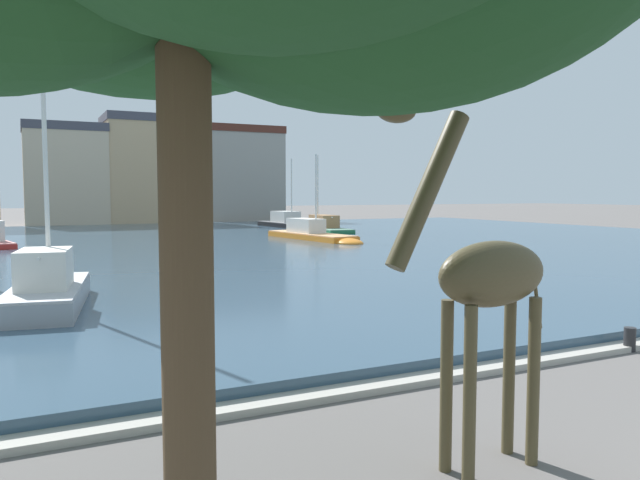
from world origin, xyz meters
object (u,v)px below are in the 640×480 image
object	(u,v)px
sailboat_grey	(50,293)
mooring_bollard	(630,339)
giraffe_statue	(484,282)
sailboat_black	(291,225)
sailboat_orange	(315,236)
sailboat_green	(318,228)

from	to	relation	value
sailboat_grey	mooring_bollard	xyz separation A→B (m)	(10.70, -9.28, -0.39)
giraffe_statue	sailboat_grey	distance (m)	13.03
giraffe_statue	sailboat_grey	world-z (taller)	sailboat_grey
giraffe_statue	sailboat_black	size ratio (longest dim) A/B	0.47
sailboat_orange	sailboat_green	world-z (taller)	sailboat_green
sailboat_black	sailboat_grey	world-z (taller)	sailboat_grey
sailboat_orange	mooring_bollard	xyz separation A→B (m)	(-5.83, -27.29, -0.27)
sailboat_black	mooring_bollard	bearing A→B (deg)	-103.86
sailboat_orange	mooring_bollard	world-z (taller)	sailboat_orange
sailboat_orange	sailboat_green	bearing A→B (deg)	62.85
sailboat_grey	sailboat_orange	world-z (taller)	sailboat_grey
sailboat_grey	sailboat_green	xyz separation A→B (m)	(20.84, 26.41, -0.13)
sailboat_orange	mooring_bollard	size ratio (longest dim) A/B	19.16
giraffe_statue	sailboat_black	xyz separation A→B (m)	(16.67, 44.11, -1.72)
sailboat_grey	sailboat_black	bearing A→B (deg)	56.80
sailboat_black	mooring_bollard	size ratio (longest dim) A/B	18.75
giraffe_statue	sailboat_black	bearing A→B (deg)	69.30
giraffe_statue	sailboat_green	size ratio (longest dim) A/B	0.45
giraffe_statue	sailboat_grey	size ratio (longest dim) A/B	0.54
giraffe_statue	sailboat_green	bearing A→B (deg)	66.68
giraffe_statue	sailboat_black	distance (m)	47.19
sailboat_grey	sailboat_green	bearing A→B (deg)	51.72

